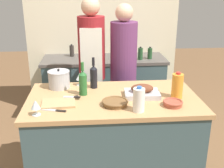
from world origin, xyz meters
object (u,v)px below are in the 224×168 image
object	(u,v)px
juice_jug	(177,86)
knife_bread	(70,98)
mixing_bowl	(173,103)
knife_chef	(54,110)
condiment_bottle_tall	(72,51)
wine_bottle_green	(83,82)
cutting_board	(59,103)
stock_pot	(59,79)
condiment_bottle_extra	(140,54)
wine_glass_left	(35,105)
person_cook_aproned	(92,66)
condiment_bottle_short	(150,53)
milk_jug	(139,100)
wine_bottle_dark	(94,76)
roasting_pan	(142,92)
wine_glass_right	(80,77)
knife_paring	(72,97)
person_cook_guest	(123,69)
wicker_basket	(114,103)

from	to	relation	value
juice_jug	knife_bread	xyz separation A→B (m)	(-0.96, 0.06, -0.11)
mixing_bowl	knife_chef	bearing A→B (deg)	-179.15
condiment_bottle_tall	wine_bottle_green	bearing A→B (deg)	-83.21
cutting_board	stock_pot	distance (m)	0.41
mixing_bowl	condiment_bottle_extra	bearing A→B (deg)	89.66
wine_glass_left	knife_chef	bearing A→B (deg)	28.37
condiment_bottle_extra	person_cook_aproned	size ratio (longest dim) A/B	0.10
knife_chef	condiment_bottle_tall	distance (m)	1.87
mixing_bowl	condiment_bottle_short	world-z (taller)	condiment_bottle_short
wine_glass_left	condiment_bottle_tall	xyz separation A→B (m)	(0.18, 1.94, -0.03)
mixing_bowl	person_cook_aproned	size ratio (longest dim) A/B	0.09
milk_jug	knife_chef	bearing A→B (deg)	174.75
wine_bottle_dark	knife_bread	xyz separation A→B (m)	(-0.22, -0.26, -0.12)
condiment_bottle_tall	person_cook_aproned	xyz separation A→B (m)	(0.28, -0.82, 0.00)
roasting_pan	condiment_bottle_short	distance (m)	1.45
milk_jug	wine_glass_left	bearing A→B (deg)	-179.60
person_cook_aproned	wine_glass_right	bearing A→B (deg)	-103.29
cutting_board	wine_glass_right	world-z (taller)	wine_glass_right
wine_bottle_dark	knife_bread	size ratio (longest dim) A/B	1.80
stock_pot	wine_bottle_green	size ratio (longest dim) A/B	0.68
condiment_bottle_tall	condiment_bottle_short	size ratio (longest dim) A/B	1.04
wine_glass_right	knife_bread	xyz separation A→B (m)	(-0.08, -0.34, -0.09)
person_cook_aproned	condiment_bottle_tall	bearing A→B (deg)	111.09
knife_paring	wine_glass_right	bearing A→B (deg)	81.21
mixing_bowl	milk_jug	xyz separation A→B (m)	(-0.30, -0.08, 0.07)
condiment_bottle_extra	juice_jug	bearing A→B (deg)	-87.02
knife_bread	condiment_bottle_extra	xyz separation A→B (m)	(0.88, 1.37, 0.06)
knife_paring	person_cook_aproned	world-z (taller)	person_cook_aproned
roasting_pan	condiment_bottle_short	world-z (taller)	condiment_bottle_short
roasting_pan	wine_bottle_dark	distance (m)	0.51
roasting_pan	wine_bottle_dark	xyz separation A→B (m)	(-0.43, 0.26, 0.08)
knife_chef	person_cook_guest	xyz separation A→B (m)	(0.69, 1.04, 0.01)
mixing_bowl	person_cook_guest	xyz separation A→B (m)	(-0.29, 1.02, -0.01)
knife_paring	condiment_bottle_short	size ratio (longest dim) A/B	0.93
roasting_pan	wine_glass_right	distance (m)	0.67
milk_jug	knife_bread	xyz separation A→B (m)	(-0.57, 0.31, -0.10)
roasting_pan	person_cook_aproned	bearing A→B (deg)	118.53
cutting_board	person_cook_aproned	world-z (taller)	person_cook_aproned
knife_paring	condiment_bottle_tall	world-z (taller)	condiment_bottle_tall
wicker_basket	wine_bottle_dark	bearing A→B (deg)	110.57
wine_glass_right	person_cook_guest	world-z (taller)	person_cook_guest
knife_chef	knife_paring	world-z (taller)	knife_paring
wine_bottle_dark	wine_glass_left	world-z (taller)	wine_bottle_dark
roasting_pan	milk_jug	bearing A→B (deg)	-105.38
person_cook_aproned	stock_pot	bearing A→B (deg)	-120.02
roasting_pan	wicker_basket	bearing A→B (deg)	-146.90
knife_chef	knife_bread	xyz separation A→B (m)	(0.11, 0.25, 0.00)
wine_glass_left	knife_bread	xyz separation A→B (m)	(0.24, 0.32, -0.08)
stock_pot	condiment_bottle_short	xyz separation A→B (m)	(1.14, 1.11, -0.03)
wine_bottle_dark	knife_bread	bearing A→B (deg)	-130.96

